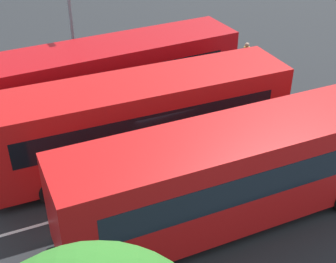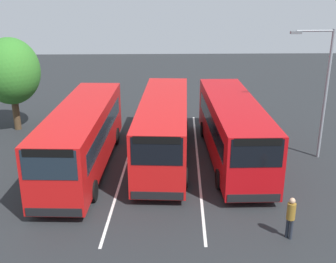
{
  "view_description": "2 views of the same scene",
  "coord_description": "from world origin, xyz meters",
  "views": [
    {
      "loc": [
        -6.25,
        -13.12,
        10.23
      ],
      "look_at": [
        0.09,
        -0.77,
        1.56
      ],
      "focal_mm": 49.86,
      "sensor_mm": 36.0,
      "label": 1
    },
    {
      "loc": [
        20.49,
        -0.27,
        8.99
      ],
      "look_at": [
        0.59,
        0.3,
        1.92
      ],
      "focal_mm": 44.04,
      "sensor_mm": 36.0,
      "label": 2
    }
  ],
  "objects": [
    {
      "name": "bus_center_left",
      "position": [
        -0.54,
        0.1,
        1.79
      ],
      "size": [
        11.15,
        3.22,
        3.26
      ],
      "rotation": [
        0.0,
        0.0,
        -0.07
      ],
      "color": "red",
      "rests_on": "ground"
    },
    {
      "name": "lane_stripe_inner_left",
      "position": [
        0.0,
        1.93,
        0.0
      ],
      "size": [
        15.65,
        1.03,
        0.01
      ],
      "primitive_type": "cube",
      "rotation": [
        0.0,
        0.0,
        -0.06
      ],
      "color": "silver",
      "rests_on": "ground"
    },
    {
      "name": "lane_stripe_outer_left",
      "position": [
        0.0,
        -1.93,
        0.0
      ],
      "size": [
        15.65,
        1.03,
        0.01
      ],
      "primitive_type": "cube",
      "rotation": [
        0.0,
        0.0,
        -0.06
      ],
      "color": "silver",
      "rests_on": "ground"
    },
    {
      "name": "ground_plane",
      "position": [
        0.0,
        0.0,
        0.0
      ],
      "size": [
        74.13,
        74.13,
        0.0
      ],
      "primitive_type": "plane",
      "color": "#232628"
    },
    {
      "name": "bus_center_right",
      "position": [
        -0.23,
        3.79,
        1.79
      ],
      "size": [
        11.01,
        2.63,
        3.26
      ],
      "rotation": [
        0.0,
        0.0,
        -0.0
      ],
      "color": "#B70C11",
      "rests_on": "ground"
    },
    {
      "name": "pedestrian",
      "position": [
        7.32,
        4.65,
        1.0
      ],
      "size": [
        0.45,
        0.45,
        1.69
      ],
      "rotation": [
        0.0,
        0.0,
        2.26
      ],
      "color": "#232833",
      "rests_on": "ground"
    },
    {
      "name": "bus_far_left",
      "position": [
        0.7,
        -4.08,
        1.79
      ],
      "size": [
        11.12,
        3.03,
        3.26
      ],
      "rotation": [
        0.0,
        0.0,
        -0.05
      ],
      "color": "red",
      "rests_on": "ground"
    },
    {
      "name": "street_lamp",
      "position": [
        -0.36,
        8.42,
        4.03
      ],
      "size": [
        0.28,
        2.31,
        6.96
      ],
      "rotation": [
        0.0,
        0.0,
        -1.53
      ],
      "color": "gray",
      "rests_on": "ground"
    },
    {
      "name": "depot_tree",
      "position": [
        -5.59,
        -9.49,
        3.86
      ],
      "size": [
        4.01,
        3.61,
        5.98
      ],
      "color": "#4C3823",
      "rests_on": "ground"
    }
  ]
}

